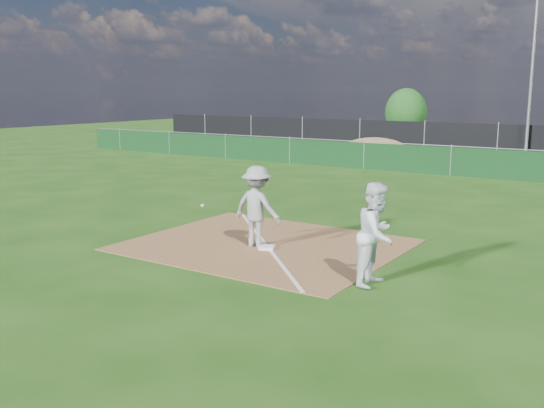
{
  "coord_description": "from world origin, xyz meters",
  "views": [
    {
      "loc": [
        7.69,
        -10.39,
        3.58
      ],
      "look_at": [
        0.18,
        1.0,
        1.0
      ],
      "focal_mm": 40.0,
      "sensor_mm": 36.0,
      "label": 1
    }
  ],
  "objects_px": {
    "car_mid": "(497,138)",
    "tree_left": "(406,112)",
    "runner": "(377,234)",
    "play_at_first": "(257,207)",
    "car_left": "(440,134)",
    "light_pole": "(531,81)",
    "first_base": "(267,247)"
  },
  "relations": [
    {
      "from": "play_at_first",
      "to": "runner",
      "type": "relative_size",
      "value": 1.02
    },
    {
      "from": "light_pole",
      "to": "play_at_first",
      "type": "relative_size",
      "value": 4.07
    },
    {
      "from": "first_base",
      "to": "play_at_first",
      "type": "distance_m",
      "value": 0.95
    },
    {
      "from": "runner",
      "to": "tree_left",
      "type": "bearing_deg",
      "value": 19.97
    },
    {
      "from": "car_mid",
      "to": "play_at_first",
      "type": "bearing_deg",
      "value": 168.76
    },
    {
      "from": "play_at_first",
      "to": "car_left",
      "type": "distance_m",
      "value": 26.59
    },
    {
      "from": "first_base",
      "to": "play_at_first",
      "type": "height_order",
      "value": "play_at_first"
    },
    {
      "from": "runner",
      "to": "tree_left",
      "type": "height_order",
      "value": "tree_left"
    },
    {
      "from": "car_mid",
      "to": "tree_left",
      "type": "height_order",
      "value": "tree_left"
    },
    {
      "from": "first_base",
      "to": "play_at_first",
      "type": "relative_size",
      "value": 0.17
    },
    {
      "from": "light_pole",
      "to": "play_at_first",
      "type": "bearing_deg",
      "value": -94.02
    },
    {
      "from": "play_at_first",
      "to": "runner",
      "type": "height_order",
      "value": "runner"
    },
    {
      "from": "tree_left",
      "to": "car_left",
      "type": "bearing_deg",
      "value": -54.05
    },
    {
      "from": "tree_left",
      "to": "runner",
      "type": "bearing_deg",
      "value": -69.65
    },
    {
      "from": "tree_left",
      "to": "car_mid",
      "type": "bearing_deg",
      "value": -39.27
    },
    {
      "from": "runner",
      "to": "car_mid",
      "type": "bearing_deg",
      "value": 8.54
    },
    {
      "from": "first_base",
      "to": "car_left",
      "type": "xyz_separation_m",
      "value": [
        -4.64,
        26.29,
        0.79
      ]
    },
    {
      "from": "car_mid",
      "to": "tree_left",
      "type": "relative_size",
      "value": 1.23
    },
    {
      "from": "play_at_first",
      "to": "tree_left",
      "type": "xyz_separation_m",
      "value": [
        -9.22,
        32.96,
        0.95
      ]
    },
    {
      "from": "runner",
      "to": "play_at_first",
      "type": "bearing_deg",
      "value": 72.91
    },
    {
      "from": "runner",
      "to": "tree_left",
      "type": "xyz_separation_m",
      "value": [
        -12.6,
        33.98,
        0.94
      ]
    },
    {
      "from": "first_base",
      "to": "runner",
      "type": "relative_size",
      "value": 0.17
    },
    {
      "from": "light_pole",
      "to": "tree_left",
      "type": "xyz_separation_m",
      "value": [
        -10.77,
        10.99,
        -2.09
      ]
    },
    {
      "from": "car_left",
      "to": "light_pole",
      "type": "bearing_deg",
      "value": -108.8
    },
    {
      "from": "car_left",
      "to": "runner",
      "type": "bearing_deg",
      "value": -147.07
    },
    {
      "from": "runner",
      "to": "car_left",
      "type": "distance_m",
      "value": 28.32
    },
    {
      "from": "runner",
      "to": "car_mid",
      "type": "distance_m",
      "value": 27.49
    },
    {
      "from": "first_base",
      "to": "tree_left",
      "type": "xyz_separation_m",
      "value": [
        -9.52,
        33.02,
        1.85
      ]
    },
    {
      "from": "play_at_first",
      "to": "car_left",
      "type": "relative_size",
      "value": 0.4
    },
    {
      "from": "tree_left",
      "to": "first_base",
      "type": "bearing_deg",
      "value": -73.91
    },
    {
      "from": "play_at_first",
      "to": "car_mid",
      "type": "xyz_separation_m",
      "value": [
        -0.88,
        26.14,
        -0.19
      ]
    },
    {
      "from": "first_base",
      "to": "car_left",
      "type": "bearing_deg",
      "value": 100.01
    }
  ]
}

